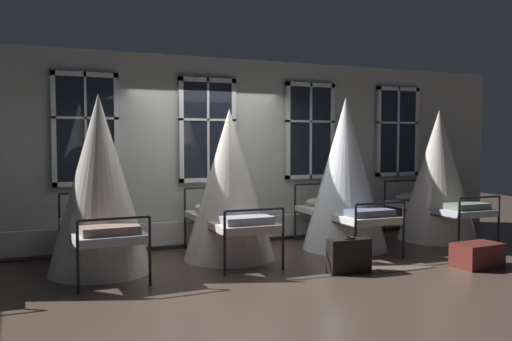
{
  "coord_description": "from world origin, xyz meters",
  "views": [
    {
      "loc": [
        -2.85,
        -7.11,
        1.72
      ],
      "look_at": [
        0.37,
        0.14,
        1.27
      ],
      "focal_mm": 38.2,
      "sensor_mm": 36.0,
      "label": 1
    }
  ],
  "objects": [
    {
      "name": "ground",
      "position": [
        0.0,
        0.0,
        0.0
      ],
      "size": [
        21.9,
        21.9,
        0.0
      ],
      "primitive_type": "plane",
      "color": "#4C3D33"
    },
    {
      "name": "back_wall_with_windows",
      "position": [
        0.0,
        1.32,
        1.52
      ],
      "size": [
        11.95,
        0.1,
        3.05
      ],
      "primitive_type": "cube",
      "color": "#B2B7AD",
      "rests_on": "ground"
    },
    {
      "name": "window_bank",
      "position": [
        -0.0,
        1.2,
        1.02
      ],
      "size": [
        8.51,
        0.1,
        2.64
      ],
      "color": "black",
      "rests_on": "ground"
    },
    {
      "name": "cot_second",
      "position": [
        -1.85,
        0.11,
        1.12
      ],
      "size": [
        1.33,
        1.95,
        2.31
      ],
      "rotation": [
        0.0,
        0.0,
        1.6
      ],
      "color": "black",
      "rests_on": "ground"
    },
    {
      "name": "cot_third",
      "position": [
        -0.03,
        0.19,
        1.05
      ],
      "size": [
        1.33,
        1.95,
        2.17
      ],
      "rotation": [
        0.0,
        0.0,
        1.55
      ],
      "color": "black",
      "rests_on": "ground"
    },
    {
      "name": "cot_fourth",
      "position": [
        1.9,
        0.12,
        1.16
      ],
      "size": [
        1.33,
        1.95,
        2.39
      ],
      "rotation": [
        0.0,
        0.0,
        1.54
      ],
      "color": "black",
      "rests_on": "ground"
    },
    {
      "name": "cot_fifth",
      "position": [
        3.79,
        0.14,
        1.08
      ],
      "size": [
        1.33,
        1.95,
        2.23
      ],
      "rotation": [
        0.0,
        0.0,
        1.55
      ],
      "color": "black",
      "rests_on": "ground"
    },
    {
      "name": "rug_fourth",
      "position": [
        1.89,
        -1.2,
        0.01
      ],
      "size": [
        0.81,
        0.57,
        0.01
      ],
      "primitive_type": "cube",
      "rotation": [
        0.0,
        0.0,
        -0.02
      ],
      "color": "brown",
      "rests_on": "ground"
    },
    {
      "name": "suitcase_dark",
      "position": [
        1.07,
        -1.24,
        0.22
      ],
      "size": [
        0.58,
        0.26,
        0.47
      ],
      "rotation": [
        0.0,
        0.0,
        -0.09
      ],
      "color": "black",
      "rests_on": "ground"
    },
    {
      "name": "travel_trunk",
      "position": [
        2.83,
        -1.68,
        0.16
      ],
      "size": [
        0.66,
        0.43,
        0.33
      ],
      "primitive_type": "cube",
      "rotation": [
        0.0,
        0.0,
        0.06
      ],
      "color": "#5B231E",
      "rests_on": "ground"
    }
  ]
}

